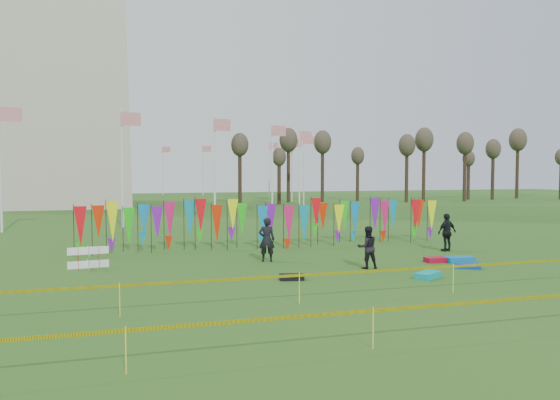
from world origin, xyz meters
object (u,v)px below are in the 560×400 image
object	(u,v)px
box_kite	(88,258)
person_mid	(367,247)
kite_bag_black	(292,277)
kite_bag_teal	(459,259)
kite_bag_blue	(467,266)
person_left	(267,240)
kite_bag_red	(438,260)
person_right	(447,232)
kite_bag_turquoise	(428,275)

from	to	relation	value
box_kite	person_mid	bearing A→B (deg)	-16.56
kite_bag_black	kite_bag_teal	xyz separation A→B (m)	(7.82, 1.52, 0.02)
box_kite	kite_bag_black	size ratio (longest dim) A/B	1.04
person_mid	kite_bag_blue	world-z (taller)	person_mid
person_mid	kite_bag_teal	xyz separation A→B (m)	(4.32, 0.25, -0.71)
person_mid	kite_bag_black	xyz separation A→B (m)	(-3.50, -1.27, -0.73)
kite_bag_blue	person_left	bearing A→B (deg)	151.79
kite_bag_blue	kite_bag_teal	world-z (taller)	kite_bag_teal
person_left	kite_bag_red	world-z (taller)	person_left
kite_bag_teal	person_left	bearing A→B (deg)	162.16
person_mid	kite_bag_blue	xyz separation A→B (m)	(3.76, -1.09, -0.72)
kite_bag_black	kite_bag_teal	bearing A→B (deg)	10.99
person_left	kite_bag_blue	bearing A→B (deg)	164.53
person_right	person_mid	bearing A→B (deg)	18.22
person_left	kite_bag_blue	distance (m)	8.07
person_right	kite_bag_teal	distance (m)	3.23
person_left	kite_bag_turquoise	xyz separation A→B (m)	(4.52, -5.08, -0.82)
kite_bag_teal	box_kite	bearing A→B (deg)	169.06
kite_bag_blue	person_mid	bearing A→B (deg)	163.85
kite_bag_blue	kite_bag_red	world-z (taller)	kite_bag_red
kite_bag_blue	kite_bag_teal	distance (m)	1.45
kite_bag_turquoise	kite_bag_red	world-z (taller)	kite_bag_turquoise
person_mid	kite_bag_turquoise	world-z (taller)	person_mid
box_kite	person_left	world-z (taller)	person_left
person_mid	kite_bag_red	xyz separation A→B (m)	(3.49, 0.50, -0.72)
person_mid	kite_bag_red	bearing A→B (deg)	-165.80
kite_bag_turquoise	box_kite	bearing A→B (deg)	154.76
person_mid	kite_bag_black	world-z (taller)	person_mid
person_left	person_right	xyz separation A→B (m)	(8.94, 0.39, -0.03)
person_right	kite_bag_red	world-z (taller)	person_right
box_kite	kite_bag_black	xyz separation A→B (m)	(6.90, -4.36, -0.34)
kite_bag_turquoise	kite_bag_teal	size ratio (longest dim) A/B	0.90
kite_bag_turquoise	kite_bag_teal	xyz separation A→B (m)	(3.11, 2.63, 0.01)
person_right	kite_bag_teal	xyz separation A→B (m)	(-1.30, -2.85, -0.79)
box_kite	person_right	bearing A→B (deg)	0.01
person_left	person_mid	bearing A→B (deg)	153.51
person_right	kite_bag_blue	size ratio (longest dim) A/B	1.85
person_mid	kite_bag_turquoise	size ratio (longest dim) A/B	1.53
person_left	person_mid	size ratio (longest dim) A/B	1.12
person_right	kite_bag_turquoise	distance (m)	7.08
kite_bag_turquoise	kite_bag_teal	bearing A→B (deg)	40.15
box_kite	kite_bag_turquoise	bearing A→B (deg)	-25.24
person_left	box_kite	bearing A→B (deg)	9.62
person_mid	kite_bag_blue	size ratio (longest dim) A/B	1.70
box_kite	kite_bag_blue	bearing A→B (deg)	-16.45
kite_bag_blue	kite_bag_red	distance (m)	1.61
kite_bag_black	kite_bag_teal	distance (m)	7.97
person_right	kite_bag_turquoise	xyz separation A→B (m)	(-4.42, -5.47, -0.79)
kite_bag_turquoise	kite_bag_blue	xyz separation A→B (m)	(2.55, 1.29, -0.01)
person_mid	kite_bag_turquoise	xyz separation A→B (m)	(1.21, -2.38, -0.72)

